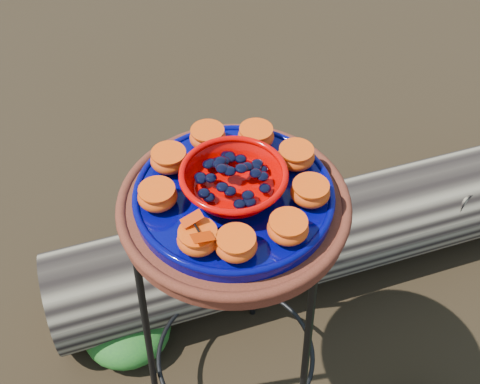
% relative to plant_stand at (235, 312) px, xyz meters
% --- Properties ---
extents(ground, '(60.00, 60.00, 0.00)m').
position_rel_plant_stand_xyz_m(ground, '(0.00, 0.00, -0.35)').
color(ground, black).
extents(plant_stand, '(0.44, 0.44, 0.70)m').
position_rel_plant_stand_xyz_m(plant_stand, '(0.00, 0.00, 0.00)').
color(plant_stand, black).
rests_on(plant_stand, ground).
extents(terracotta_saucer, '(0.43, 0.43, 0.03)m').
position_rel_plant_stand_xyz_m(terracotta_saucer, '(0.00, 0.00, 0.37)').
color(terracotta_saucer, '#411D0D').
rests_on(terracotta_saucer, plant_stand).
extents(cobalt_plate, '(0.37, 0.37, 0.02)m').
position_rel_plant_stand_xyz_m(cobalt_plate, '(0.00, 0.00, 0.40)').
color(cobalt_plate, '#00003F').
rests_on(cobalt_plate, terracotta_saucer).
extents(red_bowl, '(0.18, 0.18, 0.05)m').
position_rel_plant_stand_xyz_m(red_bowl, '(0.00, 0.00, 0.44)').
color(red_bowl, '#C60200').
rests_on(red_bowl, cobalt_plate).
extents(glass_gems, '(0.14, 0.14, 0.02)m').
position_rel_plant_stand_xyz_m(glass_gems, '(0.00, 0.00, 0.47)').
color(glass_gems, black).
rests_on(glass_gems, red_bowl).
extents(orange_half_0, '(0.07, 0.07, 0.04)m').
position_rel_plant_stand_xyz_m(orange_half_0, '(-0.03, -0.14, 0.43)').
color(orange_half_0, '#B52E00').
rests_on(orange_half_0, cobalt_plate).
extents(orange_half_1, '(0.07, 0.07, 0.04)m').
position_rel_plant_stand_xyz_m(orange_half_1, '(0.04, -0.13, 0.43)').
color(orange_half_1, '#B52E00').
rests_on(orange_half_1, cobalt_plate).
extents(orange_half_2, '(0.07, 0.07, 0.04)m').
position_rel_plant_stand_xyz_m(orange_half_2, '(0.11, -0.08, 0.43)').
color(orange_half_2, '#B52E00').
rests_on(orange_half_2, cobalt_plate).
extents(orange_half_3, '(0.07, 0.07, 0.04)m').
position_rel_plant_stand_xyz_m(orange_half_3, '(0.14, 0.01, 0.43)').
color(orange_half_3, '#B52E00').
rests_on(orange_half_3, cobalt_plate).
extents(orange_half_4, '(0.07, 0.07, 0.04)m').
position_rel_plant_stand_xyz_m(orange_half_4, '(0.10, 0.10, 0.43)').
color(orange_half_4, '#B52E00').
rests_on(orange_half_4, cobalt_plate).
extents(orange_half_5, '(0.07, 0.07, 0.04)m').
position_rel_plant_stand_xyz_m(orange_half_5, '(0.01, 0.14, 0.43)').
color(orange_half_5, '#B52E00').
rests_on(orange_half_5, cobalt_plate).
extents(orange_half_6, '(0.07, 0.07, 0.04)m').
position_rel_plant_stand_xyz_m(orange_half_6, '(-0.08, 0.11, 0.43)').
color(orange_half_6, '#B52E00').
rests_on(orange_half_6, cobalt_plate).
extents(orange_half_7, '(0.07, 0.07, 0.04)m').
position_rel_plant_stand_xyz_m(orange_half_7, '(-0.13, 0.04, 0.43)').
color(orange_half_7, '#B52E00').
rests_on(orange_half_7, cobalt_plate).
extents(orange_half_8, '(0.07, 0.07, 0.04)m').
position_rel_plant_stand_xyz_m(orange_half_8, '(-0.13, -0.06, 0.43)').
color(orange_half_8, '#B52E00').
rests_on(orange_half_8, cobalt_plate).
extents(butterfly, '(0.09, 0.09, 0.01)m').
position_rel_plant_stand_xyz_m(butterfly, '(-0.03, -0.14, 0.46)').
color(butterfly, '#B92500').
rests_on(butterfly, orange_half_0).
extents(driftwood_log, '(1.53, 1.14, 0.29)m').
position_rel_plant_stand_xyz_m(driftwood_log, '(0.13, 0.43, -0.21)').
color(driftwood_log, black).
rests_on(driftwood_log, ground).
extents(foliage_left, '(0.25, 0.25, 0.12)m').
position_rel_plant_stand_xyz_m(foliage_left, '(-0.33, 0.05, -0.29)').
color(foliage_left, '#1A481A').
rests_on(foliage_left, ground).
extents(foliage_back, '(0.34, 0.34, 0.17)m').
position_rel_plant_stand_xyz_m(foliage_back, '(-0.11, 0.47, -0.26)').
color(foliage_back, '#1A481A').
rests_on(foliage_back, ground).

